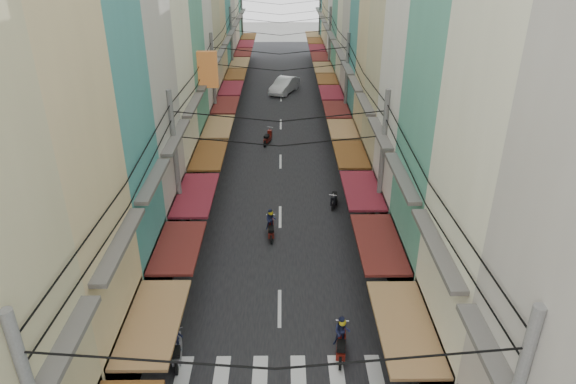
{
  "coord_description": "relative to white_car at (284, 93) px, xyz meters",
  "views": [
    {
      "loc": [
        0.18,
        -19.44,
        14.29
      ],
      "look_at": [
        0.43,
        3.91,
        2.63
      ],
      "focal_mm": 32.0,
      "sensor_mm": 36.0,
      "label": 1
    }
  ],
  "objects": [
    {
      "name": "ground",
      "position": [
        -0.36,
        -31.89,
        0.0
      ],
      "size": [
        160.0,
        160.0,
        0.0
      ],
      "primitive_type": "plane",
      "color": "slate",
      "rests_on": "ground"
    },
    {
      "name": "pedestrians",
      "position": [
        -4.55,
        -29.04,
        1.06
      ],
      "size": [
        14.23,
        21.57,
        2.22
      ],
      "color": "#281F29",
      "rests_on": "ground"
    },
    {
      "name": "building_row_left",
      "position": [
        -8.28,
        -15.33,
        9.78
      ],
      "size": [
        7.8,
        67.67,
        23.7
      ],
      "color": "silver",
      "rests_on": "ground"
    },
    {
      "name": "utility_poles",
      "position": [
        -0.36,
        -16.88,
        6.59
      ],
      "size": [
        10.2,
        66.13,
        8.2
      ],
      "color": "slate",
      "rests_on": "ground"
    },
    {
      "name": "parked_scooters",
      "position": [
        4.31,
        -36.01,
        0.48
      ],
      "size": [
        12.96,
        14.07,
        0.98
      ],
      "color": "black",
      "rests_on": "ground"
    },
    {
      "name": "traffic_sign",
      "position": [
        5.34,
        -35.53,
        2.26
      ],
      "size": [
        0.1,
        0.68,
        3.08
      ],
      "color": "slate",
      "rests_on": "ground"
    },
    {
      "name": "crosswalk",
      "position": [
        -0.36,
        -37.89,
        0.03
      ],
      "size": [
        7.55,
        2.4,
        0.01
      ],
      "color": "silver",
      "rests_on": "ground"
    },
    {
      "name": "moving_scooters",
      "position": [
        -0.53,
        -30.5,
        0.51
      ],
      "size": [
        7.36,
        24.23,
        1.81
      ],
      "color": "black",
      "rests_on": "ground"
    },
    {
      "name": "road",
      "position": [
        -0.36,
        -11.89,
        0.01
      ],
      "size": [
        10.0,
        80.0,
        0.02
      ],
      "primitive_type": "cube",
      "color": "black",
      "rests_on": "ground"
    },
    {
      "name": "bicycle",
      "position": [
        7.14,
        -28.89,
        0.0
      ],
      "size": [
        1.8,
        1.14,
        1.16
      ],
      "primitive_type": "imported",
      "rotation": [
        0.0,
        0.0,
        1.9
      ],
      "color": "black",
      "rests_on": "ground"
    },
    {
      "name": "building_row_right",
      "position": [
        7.56,
        -15.45,
        9.41
      ],
      "size": [
        7.8,
        68.98,
        22.59
      ],
      "color": "teal",
      "rests_on": "ground"
    },
    {
      "name": "sidewalk_right",
      "position": [
        6.14,
        -11.89,
        0.03
      ],
      "size": [
        3.0,
        80.0,
        0.06
      ],
      "primitive_type": "cube",
      "color": "gray",
      "rests_on": "ground"
    },
    {
      "name": "sidewalk_left",
      "position": [
        -6.86,
        -11.89,
        0.03
      ],
      "size": [
        3.0,
        80.0,
        0.06
      ],
      "primitive_type": "cube",
      "color": "gray",
      "rests_on": "ground"
    },
    {
      "name": "market_umbrella",
      "position": [
        6.84,
        -33.27,
        2.2
      ],
      "size": [
        2.37,
        2.37,
        2.49
      ],
      "color": "#B2B2B7",
      "rests_on": "ground"
    },
    {
      "name": "white_car",
      "position": [
        0.0,
        0.0,
        0.0
      ],
      "size": [
        5.77,
        4.02,
        1.9
      ],
      "primitive_type": "imported",
      "rotation": [
        0.0,
        0.0,
        -0.4
      ],
      "color": "white",
      "rests_on": "ground"
    }
  ]
}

